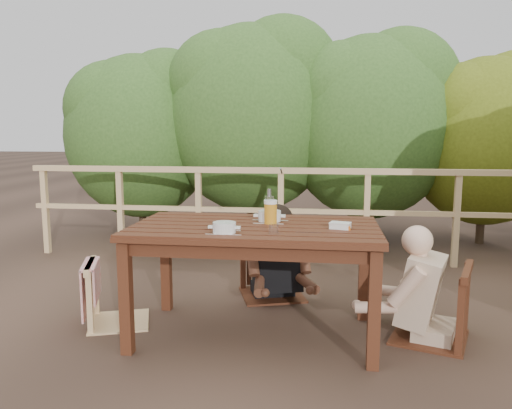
# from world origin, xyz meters

# --- Properties ---
(ground) EXTENTS (60.00, 60.00, 0.00)m
(ground) POSITION_xyz_m (0.00, 0.00, 0.00)
(ground) COLOR #4C3528
(ground) RESTS_ON ground
(table) EXTENTS (1.63, 0.92, 0.75)m
(table) POSITION_xyz_m (0.00, 0.00, 0.38)
(table) COLOR #3E1D10
(table) RESTS_ON ground
(chair_left) EXTENTS (0.55, 0.55, 0.87)m
(chair_left) POSITION_xyz_m (-1.01, 0.08, 0.43)
(chair_left) COLOR tan
(chair_left) RESTS_ON ground
(chair_far) EXTENTS (0.63, 0.63, 1.01)m
(chair_far) POSITION_xyz_m (0.03, 0.83, 0.51)
(chair_far) COLOR #3E1D10
(chair_far) RESTS_ON ground
(chair_right) EXTENTS (0.62, 0.62, 0.98)m
(chair_right) POSITION_xyz_m (1.18, 0.10, 0.49)
(chair_right) COLOR #3E1D10
(chair_right) RESTS_ON ground
(woman) EXTENTS (0.66, 0.73, 1.23)m
(woman) POSITION_xyz_m (0.03, 0.85, 0.61)
(woman) COLOR black
(woman) RESTS_ON ground
(diner_right) EXTENTS (0.76, 0.68, 1.26)m
(diner_right) POSITION_xyz_m (1.21, 0.10, 0.63)
(diner_right) COLOR tan
(diner_right) RESTS_ON ground
(railing) EXTENTS (5.60, 0.10, 1.01)m
(railing) POSITION_xyz_m (0.00, 2.00, 0.51)
(railing) COLOR tan
(railing) RESTS_ON ground
(hedge_row) EXTENTS (6.60, 1.60, 3.80)m
(hedge_row) POSITION_xyz_m (0.40, 3.20, 1.90)
(hedge_row) COLOR #30501E
(hedge_row) RESTS_ON ground
(soup_near) EXTENTS (0.24, 0.24, 0.08)m
(soup_near) POSITION_xyz_m (-0.15, -0.27, 0.79)
(soup_near) COLOR white
(soup_near) RESTS_ON table
(soup_far) EXTENTS (0.27, 0.27, 0.09)m
(soup_far) POSITION_xyz_m (0.08, 0.16, 0.80)
(soup_far) COLOR white
(soup_far) RESTS_ON table
(beer_glass) EXTENTS (0.09, 0.09, 0.17)m
(beer_glass) POSITION_xyz_m (0.10, 0.07, 0.84)
(beer_glass) COLOR orange
(beer_glass) RESTS_ON table
(bottle) EXTENTS (0.06, 0.06, 0.25)m
(bottle) POSITION_xyz_m (0.09, 0.07, 0.88)
(bottle) COLOR white
(bottle) RESTS_ON table
(tumbler) EXTENTS (0.06, 0.06, 0.07)m
(tumbler) POSITION_xyz_m (0.15, -0.26, 0.79)
(tumbler) COLOR silver
(tumbler) RESTS_ON table
(butter_tub) EXTENTS (0.15, 0.12, 0.06)m
(butter_tub) POSITION_xyz_m (0.56, -0.05, 0.78)
(butter_tub) COLOR white
(butter_tub) RESTS_ON table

